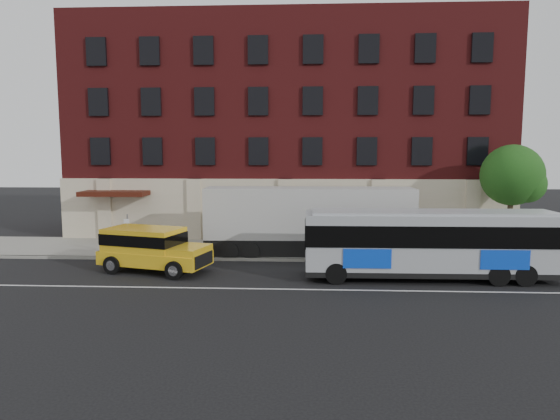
{
  "coord_description": "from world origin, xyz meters",
  "views": [
    {
      "loc": [
        1.28,
        -20.22,
        5.92
      ],
      "look_at": [
        -0.02,
        5.5,
        2.86
      ],
      "focal_mm": 31.58,
      "sensor_mm": 36.0,
      "label": 1
    }
  ],
  "objects_px": {
    "sign_pole": "(128,233)",
    "street_tree": "(513,178)",
    "city_bus": "(431,242)",
    "yellow_suv": "(150,247)",
    "shipping_container": "(309,222)"
  },
  "relations": [
    {
      "from": "yellow_suv",
      "to": "city_bus",
      "type": "bearing_deg",
      "value": -3.61
    },
    {
      "from": "sign_pole",
      "to": "shipping_container",
      "type": "bearing_deg",
      "value": 7.54
    },
    {
      "from": "street_tree",
      "to": "yellow_suv",
      "type": "distance_m",
      "value": 21.05
    },
    {
      "from": "city_bus",
      "to": "yellow_suv",
      "type": "relative_size",
      "value": 2.02
    },
    {
      "from": "sign_pole",
      "to": "city_bus",
      "type": "distance_m",
      "value": 16.06
    },
    {
      "from": "city_bus",
      "to": "shipping_container",
      "type": "bearing_deg",
      "value": 139.01
    },
    {
      "from": "street_tree",
      "to": "yellow_suv",
      "type": "height_order",
      "value": "street_tree"
    },
    {
      "from": "sign_pole",
      "to": "shipping_container",
      "type": "xyz_separation_m",
      "value": [
        10.03,
        1.33,
        0.48
      ]
    },
    {
      "from": "city_bus",
      "to": "shipping_container",
      "type": "relative_size",
      "value": 1.0
    },
    {
      "from": "city_bus",
      "to": "shipping_container",
      "type": "xyz_separation_m",
      "value": [
        -5.63,
        4.89,
        0.16
      ]
    },
    {
      "from": "street_tree",
      "to": "sign_pole",
      "type": "bearing_deg",
      "value": -171.39
    },
    {
      "from": "sign_pole",
      "to": "street_tree",
      "type": "relative_size",
      "value": 0.4
    },
    {
      "from": "shipping_container",
      "to": "city_bus",
      "type": "bearing_deg",
      "value": -40.99
    },
    {
      "from": "city_bus",
      "to": "yellow_suv",
      "type": "height_order",
      "value": "city_bus"
    },
    {
      "from": "street_tree",
      "to": "shipping_container",
      "type": "height_order",
      "value": "street_tree"
    }
  ]
}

